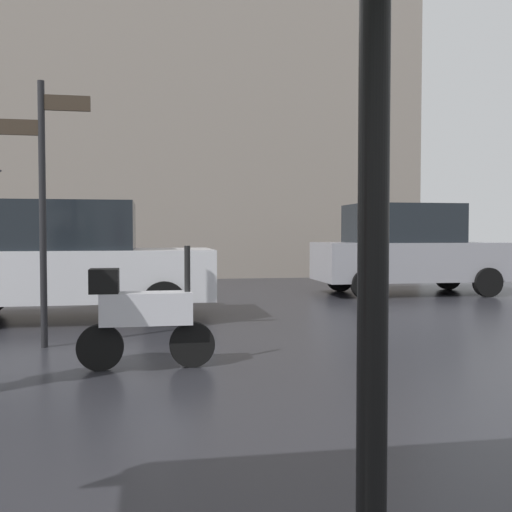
{
  "coord_description": "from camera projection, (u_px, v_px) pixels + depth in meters",
  "views": [
    {
      "loc": [
        -0.3,
        -2.12,
        1.36
      ],
      "look_at": [
        1.04,
        5.43,
        1.06
      ],
      "focal_mm": 41.6,
      "sensor_mm": 36.0,
      "label": 1
    }
  ],
  "objects": [
    {
      "name": "building_block",
      "position": [
        160.0,
        68.0,
        18.35
      ],
      "size": [
        16.14,
        2.53,
        12.97
      ],
      "primitive_type": "cube",
      "color": "gray",
      "rests_on": "ground"
    },
    {
      "name": "parked_car_left",
      "position": [
        65.0,
        260.0,
        9.25
      ],
      "size": [
        4.45,
        1.92,
        1.85
      ],
      "rotation": [
        0.0,
        0.0,
        -0.22
      ],
      "color": "silver",
      "rests_on": "ground"
    },
    {
      "name": "parked_car_right",
      "position": [
        408.0,
        250.0,
        13.2
      ],
      "size": [
        4.19,
        1.89,
        2.0
      ],
      "rotation": [
        0.0,
        0.0,
        3.08
      ],
      "color": "gray",
      "rests_on": "ground"
    },
    {
      "name": "parked_scooter",
      "position": [
        142.0,
        314.0,
        5.92
      ],
      "size": [
        1.37,
        0.32,
        1.23
      ],
      "rotation": [
        0.0,
        0.0,
        0.12
      ],
      "color": "black",
      "rests_on": "ground"
    },
    {
      "name": "street_signpost",
      "position": [
        43.0,
        187.0,
        6.99
      ],
      "size": [
        1.08,
        0.08,
        3.15
      ],
      "color": "black",
      "rests_on": "ground"
    }
  ]
}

